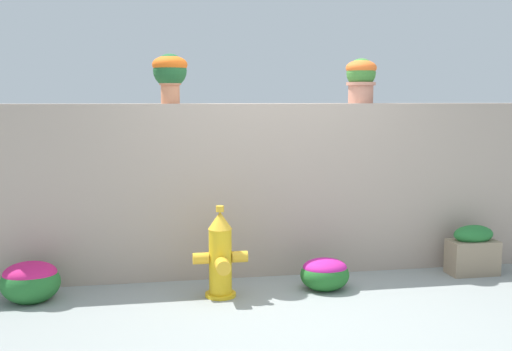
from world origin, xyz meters
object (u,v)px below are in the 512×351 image
Objects in this scene: potted_plant_2 at (361,77)px; fire_hydrant at (220,257)px; flower_bush_right at (325,272)px; potted_plant_1 at (170,71)px; planter_box at (473,251)px; flower_bush_left at (30,280)px.

fire_hydrant is at bearing -154.57° from potted_plant_2.
flower_bush_right is at bearing -129.24° from potted_plant_2.
potted_plant_1 is 1.75m from fire_hydrant.
potted_plant_1 is 2.29m from flower_bush_right.
planter_box reaches higher than flower_bush_right.
potted_plant_1 reaches higher than potted_plant_2.
flower_bush_right is at bearing 2.68° from fire_hydrant.
potted_plant_1 is 0.93× the size of flower_bush_left.
flower_bush_left is at bearing 177.35° from flower_bush_right.
potted_plant_1 reaches higher than planter_box.
potted_plant_2 reaches higher than flower_bush_left.
flower_bush_left is 1.11× the size of flower_bush_right.
flower_bush_left is (-1.20, -0.48, -1.75)m from potted_plant_1.
planter_box is (2.85, -0.40, -1.70)m from potted_plant_1.
fire_hydrant is (-1.47, -0.70, -1.55)m from potted_plant_2.
potted_plant_1 is at bearing 21.89° from flower_bush_left.
potted_plant_1 is 3.34m from planter_box.
potted_plant_1 is at bearing 172.00° from planter_box.
potted_plant_2 is 3.54m from flower_bush_left.
flower_bush_left is at bearing -178.82° from planter_box.
potted_plant_1 is 1.04× the size of potted_plant_2.
flower_bush_right is (0.94, 0.04, -0.20)m from fire_hydrant.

